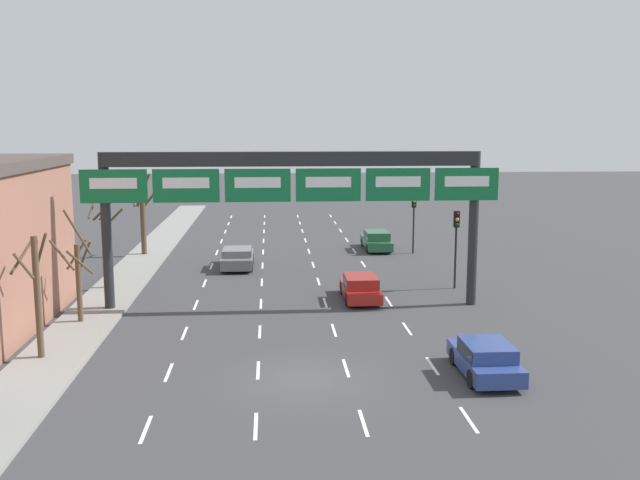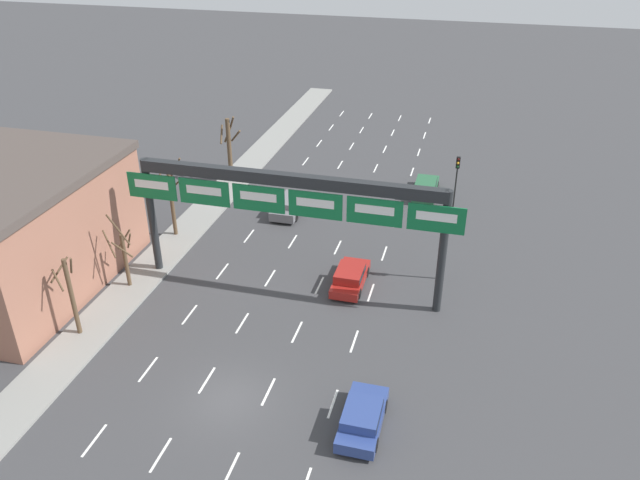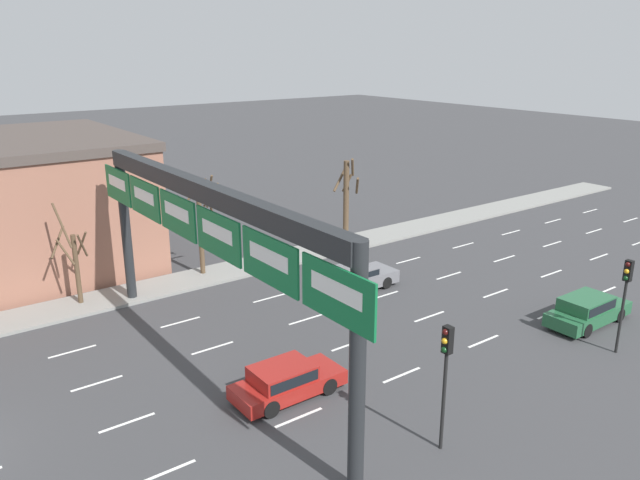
{
  "view_description": "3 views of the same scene",
  "coord_description": "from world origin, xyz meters",
  "px_view_note": "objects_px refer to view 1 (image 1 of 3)",
  "views": [
    {
      "loc": [
        -1.16,
        -24.55,
        9.07
      ],
      "look_at": [
        1.07,
        6.58,
        4.0
      ],
      "focal_mm": 40.0,
      "sensor_mm": 36.0,
      "label": 1
    },
    {
      "loc": [
        10.07,
        -21.02,
        21.57
      ],
      "look_at": [
        1.34,
        12.3,
        2.54
      ],
      "focal_mm": 35.0,
      "sensor_mm": 36.0,
      "label": 2
    },
    {
      "loc": [
        20.8,
        0.2,
        12.59
      ],
      "look_at": [
        -0.16,
        15.72,
        4.43
      ],
      "focal_mm": 35.0,
      "sensor_mm": 36.0,
      "label": 3
    }
  ],
  "objects_px": {
    "tree_bare_third": "(78,272)",
    "car_green": "(376,240)",
    "sign_gantry": "(293,183)",
    "traffic_light_near_gantry": "(456,233)",
    "traffic_light_mid_block": "(414,211)",
    "tree_bare_furthest": "(143,211)",
    "car_red": "(360,287)",
    "tree_bare_closest": "(107,234)",
    "car_grey": "(237,257)",
    "car_blue": "(486,358)",
    "tree_bare_second": "(36,291)"
  },
  "relations": [
    {
      "from": "car_grey",
      "to": "car_blue",
      "type": "distance_m",
      "value": 22.81
    },
    {
      "from": "tree_bare_closest",
      "to": "tree_bare_third",
      "type": "height_order",
      "value": "tree_bare_closest"
    },
    {
      "from": "car_red",
      "to": "car_blue",
      "type": "relative_size",
      "value": 1.04
    },
    {
      "from": "car_blue",
      "to": "car_red",
      "type": "bearing_deg",
      "value": 104.91
    },
    {
      "from": "sign_gantry",
      "to": "tree_bare_furthest",
      "type": "bearing_deg",
      "value": 123.48
    },
    {
      "from": "car_red",
      "to": "traffic_light_near_gantry",
      "type": "bearing_deg",
      "value": 22.39
    },
    {
      "from": "car_grey",
      "to": "tree_bare_second",
      "type": "distance_m",
      "value": 19.05
    },
    {
      "from": "car_grey",
      "to": "tree_bare_closest",
      "type": "relative_size",
      "value": 0.78
    },
    {
      "from": "tree_bare_third",
      "to": "tree_bare_furthest",
      "type": "bearing_deg",
      "value": 90.11
    },
    {
      "from": "tree_bare_second",
      "to": "tree_bare_third",
      "type": "bearing_deg",
      "value": 87.31
    },
    {
      "from": "traffic_light_mid_block",
      "to": "tree_bare_third",
      "type": "relative_size",
      "value": 0.8
    },
    {
      "from": "car_blue",
      "to": "sign_gantry",
      "type": "bearing_deg",
      "value": 122.66
    },
    {
      "from": "car_blue",
      "to": "tree_bare_second",
      "type": "bearing_deg",
      "value": 170.09
    },
    {
      "from": "tree_bare_second",
      "to": "tree_bare_furthest",
      "type": "bearing_deg",
      "value": 89.48
    },
    {
      "from": "car_grey",
      "to": "car_red",
      "type": "bearing_deg",
      "value": -52.98
    },
    {
      "from": "car_red",
      "to": "tree_bare_second",
      "type": "xyz_separation_m",
      "value": [
        -13.63,
        -8.69,
        2.06
      ]
    },
    {
      "from": "car_red",
      "to": "tree_bare_closest",
      "type": "xyz_separation_m",
      "value": [
        -13.63,
        3.46,
        2.42
      ]
    },
    {
      "from": "tree_bare_closest",
      "to": "tree_bare_furthest",
      "type": "height_order",
      "value": "tree_bare_closest"
    },
    {
      "from": "traffic_light_near_gantry",
      "to": "traffic_light_mid_block",
      "type": "height_order",
      "value": "traffic_light_near_gantry"
    },
    {
      "from": "car_grey",
      "to": "traffic_light_near_gantry",
      "type": "bearing_deg",
      "value": -28.26
    },
    {
      "from": "sign_gantry",
      "to": "car_green",
      "type": "xyz_separation_m",
      "value": [
        6.62,
        16.21,
        -5.5
      ]
    },
    {
      "from": "traffic_light_mid_block",
      "to": "tree_bare_third",
      "type": "xyz_separation_m",
      "value": [
        -18.87,
        -16.96,
        -0.55
      ]
    },
    {
      "from": "car_green",
      "to": "tree_bare_closest",
      "type": "relative_size",
      "value": 0.81
    },
    {
      "from": "tree_bare_third",
      "to": "car_red",
      "type": "bearing_deg",
      "value": 15.28
    },
    {
      "from": "sign_gantry",
      "to": "tree_bare_closest",
      "type": "xyz_separation_m",
      "value": [
        -10.1,
        4.74,
        -3.13
      ]
    },
    {
      "from": "car_grey",
      "to": "traffic_light_near_gantry",
      "type": "xyz_separation_m",
      "value": [
        12.37,
        -6.65,
        2.42
      ]
    },
    {
      "from": "car_blue",
      "to": "traffic_light_near_gantry",
      "type": "relative_size",
      "value": 0.94
    },
    {
      "from": "tree_bare_third",
      "to": "car_blue",
      "type": "bearing_deg",
      "value": -25.75
    },
    {
      "from": "traffic_light_near_gantry",
      "to": "car_red",
      "type": "bearing_deg",
      "value": -157.61
    },
    {
      "from": "car_green",
      "to": "tree_bare_third",
      "type": "bearing_deg",
      "value": -131.57
    },
    {
      "from": "tree_bare_third",
      "to": "car_green",
      "type": "bearing_deg",
      "value": 48.43
    },
    {
      "from": "tree_bare_second",
      "to": "sign_gantry",
      "type": "bearing_deg",
      "value": 36.26
    },
    {
      "from": "tree_bare_furthest",
      "to": "traffic_light_mid_block",
      "type": "bearing_deg",
      "value": -1.15
    },
    {
      "from": "traffic_light_mid_block",
      "to": "car_red",
      "type": "bearing_deg",
      "value": -112.38
    },
    {
      "from": "car_red",
      "to": "tree_bare_furthest",
      "type": "distance_m",
      "value": 19.32
    },
    {
      "from": "car_blue",
      "to": "tree_bare_furthest",
      "type": "bearing_deg",
      "value": 123.15
    },
    {
      "from": "traffic_light_mid_block",
      "to": "tree_bare_furthest",
      "type": "distance_m",
      "value": 18.91
    },
    {
      "from": "tree_bare_closest",
      "to": "tree_bare_furthest",
      "type": "bearing_deg",
      "value": 88.83
    },
    {
      "from": "sign_gantry",
      "to": "car_red",
      "type": "xyz_separation_m",
      "value": [
        3.53,
        1.28,
        -5.54
      ]
    },
    {
      "from": "sign_gantry",
      "to": "tree_bare_second",
      "type": "height_order",
      "value": "sign_gantry"
    },
    {
      "from": "traffic_light_near_gantry",
      "to": "car_grey",
      "type": "bearing_deg",
      "value": 151.74
    },
    {
      "from": "car_red",
      "to": "traffic_light_mid_block",
      "type": "bearing_deg",
      "value": 67.62
    },
    {
      "from": "sign_gantry",
      "to": "traffic_light_near_gantry",
      "type": "xyz_separation_m",
      "value": [
        9.14,
        3.59,
        -3.13
      ]
    },
    {
      "from": "car_red",
      "to": "tree_bare_closest",
      "type": "bearing_deg",
      "value": 165.77
    },
    {
      "from": "car_grey",
      "to": "tree_bare_closest",
      "type": "height_order",
      "value": "tree_bare_closest"
    },
    {
      "from": "traffic_light_near_gantry",
      "to": "tree_bare_closest",
      "type": "xyz_separation_m",
      "value": [
        -19.24,
        1.15,
        0.0
      ]
    },
    {
      "from": "car_blue",
      "to": "traffic_light_mid_block",
      "type": "relative_size",
      "value": 0.98
    },
    {
      "from": "car_red",
      "to": "car_green",
      "type": "bearing_deg",
      "value": 78.3
    },
    {
      "from": "traffic_light_mid_block",
      "to": "tree_bare_closest",
      "type": "height_order",
      "value": "tree_bare_closest"
    },
    {
      "from": "traffic_light_near_gantry",
      "to": "tree_bare_third",
      "type": "relative_size",
      "value": 0.83
    }
  ]
}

